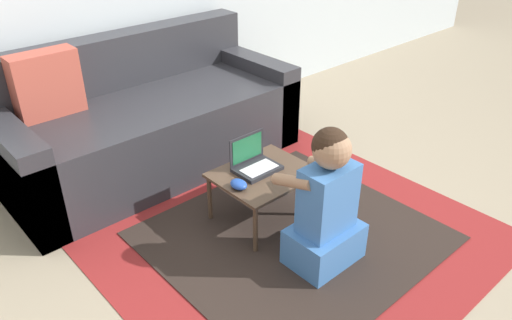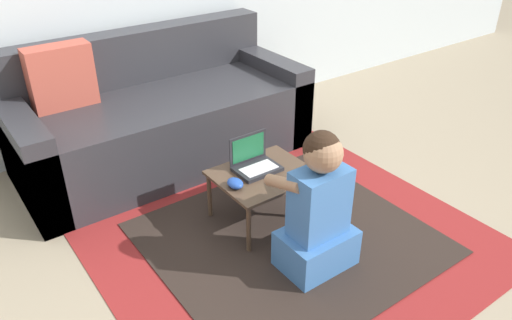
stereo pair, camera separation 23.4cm
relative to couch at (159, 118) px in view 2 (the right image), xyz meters
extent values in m
plane|color=gray|center=(0.11, -1.13, -0.29)|extent=(16.00, 16.00, 0.00)
cube|color=maroon|center=(0.13, -1.16, -0.28)|extent=(1.86, 1.74, 0.01)
cube|color=#2D231E|center=(0.13, -1.16, -0.28)|extent=(1.34, 1.25, 0.00)
cube|color=#2D2D33|center=(0.01, -0.04, -0.06)|extent=(1.81, 0.82, 0.46)
cube|color=#2D2D33|center=(0.01, 0.28, 0.33)|extent=(1.81, 0.18, 0.33)
cube|color=#2D2D33|center=(-0.82, -0.04, -0.01)|extent=(0.16, 0.82, 0.55)
cube|color=#2D2D33|center=(0.84, -0.04, -0.01)|extent=(0.16, 0.82, 0.55)
cube|color=#B24C3D|center=(-0.52, 0.12, 0.35)|extent=(0.36, 0.14, 0.36)
cube|color=#4C3828|center=(0.13, -0.94, -0.01)|extent=(0.50, 0.41, 0.02)
cylinder|color=#4C3828|center=(-0.09, -1.12, -0.15)|extent=(0.02, 0.02, 0.27)
cylinder|color=#4C3828|center=(0.36, -1.12, -0.15)|extent=(0.02, 0.02, 0.27)
cylinder|color=#4C3828|center=(-0.09, -0.76, -0.15)|extent=(0.02, 0.02, 0.27)
cylinder|color=#4C3828|center=(0.36, -0.76, -0.15)|extent=(0.02, 0.02, 0.27)
cube|color=#232328|center=(0.12, -0.90, 0.01)|extent=(0.23, 0.17, 0.02)
cube|color=silver|center=(0.12, -0.91, 0.02)|extent=(0.19, 0.10, 0.00)
cube|color=#232328|center=(0.12, -0.82, 0.10)|extent=(0.23, 0.01, 0.16)
cube|color=#196038|center=(0.12, -0.82, 0.10)|extent=(0.20, 0.00, 0.13)
ellipsoid|color=#234CB2|center=(-0.06, -0.96, 0.02)|extent=(0.07, 0.10, 0.04)
cube|color=#3D70B2|center=(0.11, -1.39, -0.19)|extent=(0.34, 0.25, 0.20)
cube|color=#3D70B2|center=(0.11, -1.39, 0.07)|extent=(0.26, 0.16, 0.33)
sphere|color=#9E7556|center=(0.11, -1.39, 0.33)|extent=(0.17, 0.17, 0.17)
sphere|color=black|center=(0.11, -1.38, 0.34)|extent=(0.17, 0.17, 0.17)
cylinder|color=#9E7556|center=(-0.01, -1.28, 0.16)|extent=(0.06, 0.24, 0.12)
cylinder|color=#9E7556|center=(0.24, -1.28, 0.16)|extent=(0.06, 0.24, 0.12)
camera|label=1|loc=(-1.38, -2.56, 1.34)|focal=35.00mm
camera|label=2|loc=(-1.20, -2.71, 1.34)|focal=35.00mm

